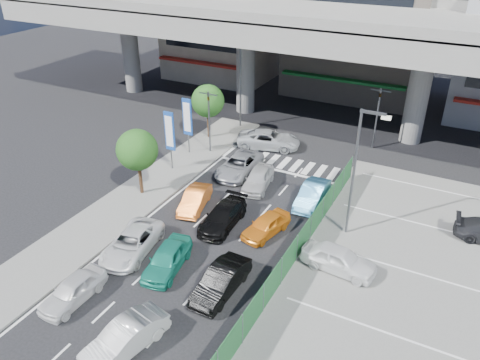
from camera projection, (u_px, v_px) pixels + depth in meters
The scene contains 29 objects.
ground at pixel (197, 254), 26.84m from camera, with size 120.00×120.00×0.00m, color black.
parking_lot at pixel (400, 293), 23.95m from camera, with size 12.00×28.00×0.06m, color slate.
sidewalk_left at pixel (142, 193), 32.73m from camera, with size 4.00×30.00×0.12m, color slate.
fence_run at pixel (290, 259), 25.04m from camera, with size 0.16×22.00×1.80m, color #1D5529, non-canonical shape.
expressway at pixel (330, 28), 39.66m from camera, with size 64.00×14.00×10.75m.
building_west at pixel (223, 21), 54.95m from camera, with size 12.00×10.90×13.00m.
building_center at pixel (361, 22), 48.80m from camera, with size 14.00×10.90×15.00m.
traffic_light_left at pixel (209, 107), 36.74m from camera, with size 1.60×1.24×5.20m.
traffic_light_right at pixel (379, 103), 37.46m from camera, with size 1.60×1.24×5.20m.
street_lamp_right at pixel (358, 164), 26.29m from camera, with size 1.65×0.22×8.00m.
street_lamp_left at pixel (242, 77), 41.05m from camera, with size 1.65×0.22×8.00m.
signboard_near at pixel (170, 133), 34.46m from camera, with size 0.80×0.14×4.70m.
signboard_far at pixel (187, 119), 36.95m from camera, with size 0.80×0.14×4.70m.
tree_near at pixel (137, 150), 31.12m from camera, with size 2.80×2.80×4.80m.
tree_far at pixel (208, 101), 39.59m from camera, with size 2.80×2.80×4.80m.
van_white_back_left at pixel (73, 290), 23.27m from camera, with size 1.52×3.77×1.29m, color silver.
hatch_white_back_mid at pixel (125, 338), 20.53m from camera, with size 1.46×4.19×1.38m, color silver.
sedan_white_mid_left at pixel (132, 243), 26.67m from camera, with size 2.18×4.72×1.31m, color white.
taxi_teal_mid at pixel (167, 259), 25.37m from camera, with size 1.63×4.05×1.38m, color #1C8C74.
hatch_black_mid_right at pixel (221, 281), 23.77m from camera, with size 1.46×4.19×1.38m, color black.
taxi_orange_left at pixel (195, 200), 30.88m from camera, with size 1.32×3.78×1.24m, color orange.
sedan_black_mid at pixel (223, 216), 29.08m from camera, with size 1.80×4.43×1.29m, color black.
taxi_orange_right at pixel (266, 225), 28.31m from camera, with size 1.45×3.62×1.23m, color orange.
wagon_silver_front_left at pixel (239, 165), 35.08m from camera, with size 2.26×4.91×1.36m, color gray.
sedan_white_front_mid at pixel (258, 179), 33.24m from camera, with size 1.63×4.05×1.38m, color beige.
kei_truck_front_right at pixel (312, 195), 31.29m from camera, with size 1.46×4.19×1.38m, color #52A9E2.
crossing_wagon_silver at pixel (269, 139), 39.13m from camera, with size 2.40×5.22×1.45m, color #B9BDC1.
parked_sedan_white at pixel (339, 259), 25.22m from camera, with size 1.65×4.10×1.40m, color white.
traffic_cone at pixel (321, 253), 26.29m from camera, with size 0.33×0.33×0.65m, color #F05D0D.
Camera 1 is at (12.07, -17.86, 16.73)m, focal length 35.00 mm.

